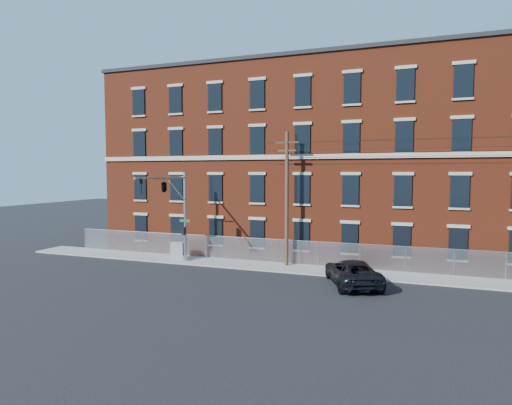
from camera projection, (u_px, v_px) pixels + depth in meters
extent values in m
plane|color=black|center=(233.00, 282.00, 27.78)|extent=(140.00, 140.00, 0.00)
cube|color=#98958F|center=(429.00, 279.00, 28.39)|extent=(65.00, 3.00, 0.12)
cube|color=maroon|center=(428.00, 162.00, 36.28)|extent=(55.00, 14.00, 16.00)
cube|color=black|center=(431.00, 64.00, 35.71)|extent=(55.30, 14.30, 0.30)
cube|color=#A69C8A|center=(432.00, 155.00, 29.62)|extent=(55.00, 0.18, 0.35)
cube|color=black|center=(141.00, 228.00, 38.16)|extent=(1.20, 0.10, 2.20)
cube|color=black|center=(140.00, 187.00, 37.91)|extent=(1.20, 0.10, 2.20)
cube|color=black|center=(139.00, 144.00, 37.65)|extent=(1.20, 0.10, 2.20)
cube|color=black|center=(139.00, 102.00, 37.40)|extent=(1.20, 0.10, 2.20)
cube|color=black|center=(177.00, 229.00, 36.92)|extent=(1.20, 0.10, 2.20)
cube|color=black|center=(177.00, 188.00, 36.66)|extent=(1.20, 0.10, 2.20)
cube|color=black|center=(176.00, 143.00, 36.40)|extent=(1.20, 0.10, 2.20)
cube|color=black|center=(175.00, 100.00, 36.15)|extent=(1.20, 0.10, 2.20)
cube|color=black|center=(216.00, 231.00, 35.67)|extent=(1.20, 0.10, 2.20)
cube|color=black|center=(215.00, 188.00, 35.42)|extent=(1.20, 0.10, 2.20)
cube|color=black|center=(215.00, 142.00, 35.15)|extent=(1.20, 0.10, 2.20)
cube|color=black|center=(215.00, 97.00, 34.90)|extent=(1.20, 0.10, 2.20)
cube|color=black|center=(257.00, 234.00, 34.42)|extent=(1.20, 0.10, 2.20)
cube|color=black|center=(257.00, 189.00, 34.17)|extent=(1.20, 0.10, 2.20)
cube|color=black|center=(257.00, 141.00, 33.91)|extent=(1.20, 0.10, 2.20)
cube|color=black|center=(257.00, 95.00, 33.66)|extent=(1.20, 0.10, 2.20)
cube|color=black|center=(302.00, 236.00, 33.18)|extent=(1.20, 0.10, 2.20)
cube|color=black|center=(302.00, 189.00, 32.92)|extent=(1.20, 0.10, 2.20)
cube|color=black|center=(302.00, 140.00, 32.66)|extent=(1.20, 0.10, 2.20)
cube|color=black|center=(303.00, 92.00, 32.41)|extent=(1.20, 0.10, 2.20)
cube|color=black|center=(350.00, 238.00, 31.93)|extent=(1.20, 0.10, 2.20)
cube|color=black|center=(350.00, 190.00, 31.68)|extent=(1.20, 0.10, 2.20)
cube|color=black|center=(351.00, 138.00, 31.41)|extent=(1.20, 0.10, 2.20)
cube|color=black|center=(352.00, 88.00, 31.16)|extent=(1.20, 0.10, 2.20)
cube|color=black|center=(402.00, 241.00, 30.68)|extent=(1.20, 0.10, 2.20)
cube|color=black|center=(403.00, 191.00, 30.43)|extent=(1.20, 0.10, 2.20)
cube|color=black|center=(404.00, 137.00, 30.17)|extent=(1.20, 0.10, 2.20)
cube|color=black|center=(405.00, 85.00, 29.92)|extent=(1.20, 0.10, 2.20)
cube|color=black|center=(458.00, 244.00, 29.44)|extent=(1.20, 0.10, 2.20)
cube|color=black|center=(460.00, 192.00, 29.18)|extent=(1.20, 0.10, 2.20)
cube|color=black|center=(462.00, 135.00, 28.92)|extent=(1.20, 0.10, 2.20)
cube|color=black|center=(463.00, 81.00, 28.67)|extent=(1.20, 0.10, 2.20)
cube|color=#A5A8AD|center=(429.00, 261.00, 29.54)|extent=(59.00, 0.02, 1.80)
cylinder|color=#9EA0A5|center=(429.00, 248.00, 29.48)|extent=(59.00, 0.04, 0.04)
cylinder|color=#9EA0A5|center=(85.00, 238.00, 39.57)|extent=(0.06, 0.06, 1.85)
cylinder|color=#9EA0A5|center=(113.00, 240.00, 38.52)|extent=(0.06, 0.06, 1.85)
cylinder|color=#9EA0A5|center=(142.00, 242.00, 37.46)|extent=(0.06, 0.06, 1.85)
cylinder|color=#9EA0A5|center=(173.00, 244.00, 36.40)|extent=(0.06, 0.06, 1.85)
cylinder|color=#9EA0A5|center=(206.00, 246.00, 35.35)|extent=(0.06, 0.06, 1.85)
cylinder|color=#9EA0A5|center=(241.00, 249.00, 34.29)|extent=(0.06, 0.06, 1.85)
cylinder|color=#9EA0A5|center=(278.00, 251.00, 33.24)|extent=(0.06, 0.06, 1.85)
cylinder|color=#9EA0A5|center=(318.00, 254.00, 32.18)|extent=(0.06, 0.06, 1.85)
cylinder|color=#9EA0A5|center=(360.00, 256.00, 31.13)|extent=(0.06, 0.06, 1.85)
cylinder|color=#9EA0A5|center=(405.00, 259.00, 30.07)|extent=(0.06, 0.06, 1.85)
cylinder|color=#9EA0A5|center=(454.00, 262.00, 29.01)|extent=(0.06, 0.06, 1.85)
cylinder|color=#9EA0A5|center=(506.00, 266.00, 27.96)|extent=(0.06, 0.06, 1.85)
cylinder|color=#9EA0A5|center=(185.00, 217.00, 33.79)|extent=(0.22, 0.22, 7.00)
cylinder|color=#9EA0A5|center=(186.00, 258.00, 34.02)|extent=(0.50, 0.50, 0.40)
cylinder|color=#9EA0A5|center=(162.00, 178.00, 30.53)|extent=(0.14, 6.50, 0.14)
cylinder|color=#9EA0A5|center=(177.00, 191.00, 32.52)|extent=(0.08, 2.18, 1.56)
cube|color=#0C592D|center=(185.00, 221.00, 33.66)|extent=(0.90, 0.03, 0.22)
cube|color=black|center=(184.00, 231.00, 33.63)|extent=(0.25, 0.25, 0.60)
imported|color=black|center=(141.00, 187.00, 28.17)|extent=(0.16, 0.20, 1.00)
imported|color=black|center=(164.00, 185.00, 30.80)|extent=(0.53, 2.48, 1.00)
cylinder|color=#4E3727|center=(287.00, 199.00, 32.00)|extent=(0.28, 0.28, 10.00)
cube|color=#4E3727|center=(287.00, 142.00, 31.71)|extent=(1.80, 0.12, 0.12)
cube|color=#4E3727|center=(287.00, 151.00, 31.75)|extent=(1.40, 0.12, 0.12)
imported|color=black|center=(352.00, 272.00, 27.06)|extent=(4.62, 6.36, 1.61)
cube|color=slate|center=(178.00, 251.00, 34.54)|extent=(1.12, 0.58, 1.39)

